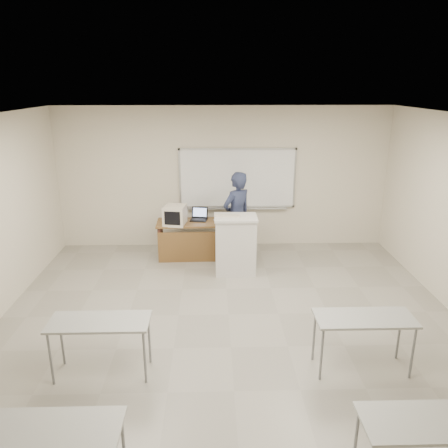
{
  "coord_description": "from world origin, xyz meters",
  "views": [
    {
      "loc": [
        -0.24,
        -5.13,
        3.43
      ],
      "look_at": [
        -0.03,
        2.2,
        1.06
      ],
      "focal_mm": 35.0,
      "sensor_mm": 36.0,
      "label": 1
    }
  ],
  "objects_px": {
    "whiteboard": "(237,179)",
    "podium": "(235,244)",
    "keyboard": "(227,216)",
    "instructor_desk": "(188,234)",
    "mouse": "(216,220)",
    "crt_monitor": "(175,215)",
    "presenter": "(237,217)",
    "laptop": "(199,217)"
  },
  "relations": [
    {
      "from": "whiteboard",
      "to": "podium",
      "type": "height_order",
      "value": "whiteboard"
    },
    {
      "from": "whiteboard",
      "to": "keyboard",
      "type": "relative_size",
      "value": 5.39
    },
    {
      "from": "podium",
      "to": "keyboard",
      "type": "relative_size",
      "value": 2.39
    },
    {
      "from": "instructor_desk",
      "to": "mouse",
      "type": "xyz_separation_m",
      "value": [
        0.55,
        0.16,
        0.25
      ]
    },
    {
      "from": "whiteboard",
      "to": "mouse",
      "type": "xyz_separation_m",
      "value": [
        -0.47,
        -0.62,
        -0.71
      ]
    },
    {
      "from": "whiteboard",
      "to": "crt_monitor",
      "type": "distance_m",
      "value": 1.6
    },
    {
      "from": "instructor_desk",
      "to": "mouse",
      "type": "relative_size",
      "value": 12.17
    },
    {
      "from": "whiteboard",
      "to": "podium",
      "type": "relative_size",
      "value": 2.25
    },
    {
      "from": "keyboard",
      "to": "mouse",
      "type": "bearing_deg",
      "value": 110.7
    },
    {
      "from": "whiteboard",
      "to": "keyboard",
      "type": "distance_m",
      "value": 1.52
    },
    {
      "from": "crt_monitor",
      "to": "mouse",
      "type": "height_order",
      "value": "crt_monitor"
    },
    {
      "from": "keyboard",
      "to": "presenter",
      "type": "bearing_deg",
      "value": 77.36
    },
    {
      "from": "instructor_desk",
      "to": "keyboard",
      "type": "bearing_deg",
      "value": -42.79
    },
    {
      "from": "whiteboard",
      "to": "laptop",
      "type": "bearing_deg",
      "value": -147.7
    },
    {
      "from": "mouse",
      "to": "whiteboard",
      "type": "bearing_deg",
      "value": 53.54
    },
    {
      "from": "whiteboard",
      "to": "keyboard",
      "type": "height_order",
      "value": "whiteboard"
    },
    {
      "from": "instructor_desk",
      "to": "laptop",
      "type": "relative_size",
      "value": 3.87
    },
    {
      "from": "mouse",
      "to": "instructor_desk",
      "type": "bearing_deg",
      "value": -162.84
    },
    {
      "from": "podium",
      "to": "crt_monitor",
      "type": "relative_size",
      "value": 2.4
    },
    {
      "from": "keyboard",
      "to": "presenter",
      "type": "distance_m",
      "value": 0.66
    },
    {
      "from": "instructor_desk",
      "to": "presenter",
      "type": "bearing_deg",
      "value": -5.93
    },
    {
      "from": "whiteboard",
      "to": "presenter",
      "type": "relative_size",
      "value": 1.37
    },
    {
      "from": "crt_monitor",
      "to": "presenter",
      "type": "relative_size",
      "value": 0.25
    },
    {
      "from": "crt_monitor",
      "to": "mouse",
      "type": "xyz_separation_m",
      "value": [
        0.8,
        0.17,
        -0.17
      ]
    },
    {
      "from": "laptop",
      "to": "mouse",
      "type": "relative_size",
      "value": 3.14
    },
    {
      "from": "presenter",
      "to": "whiteboard",
      "type": "bearing_deg",
      "value": -131.69
    },
    {
      "from": "whiteboard",
      "to": "mouse",
      "type": "relative_size",
      "value": 23.65
    },
    {
      "from": "laptop",
      "to": "mouse",
      "type": "bearing_deg",
      "value": -6.76
    },
    {
      "from": "podium",
      "to": "crt_monitor",
      "type": "bearing_deg",
      "value": 149.84
    },
    {
      "from": "mouse",
      "to": "podium",
      "type": "bearing_deg",
      "value": -65.9
    },
    {
      "from": "podium",
      "to": "keyboard",
      "type": "bearing_deg",
      "value": 174.06
    },
    {
      "from": "whiteboard",
      "to": "crt_monitor",
      "type": "xyz_separation_m",
      "value": [
        -1.27,
        -0.79,
        -0.54
      ]
    },
    {
      "from": "whiteboard",
      "to": "keyboard",
      "type": "bearing_deg",
      "value": -100.24
    },
    {
      "from": "keyboard",
      "to": "presenter",
      "type": "xyz_separation_m",
      "value": [
        0.21,
        0.6,
        -0.21
      ]
    },
    {
      "from": "crt_monitor",
      "to": "laptop",
      "type": "distance_m",
      "value": 0.54
    },
    {
      "from": "instructor_desk",
      "to": "presenter",
      "type": "height_order",
      "value": "presenter"
    },
    {
      "from": "podium",
      "to": "laptop",
      "type": "xyz_separation_m",
      "value": [
        -0.71,
        0.95,
        0.25
      ]
    },
    {
      "from": "laptop",
      "to": "presenter",
      "type": "xyz_separation_m",
      "value": [
        0.77,
        -0.34,
        0.1
      ]
    },
    {
      "from": "keyboard",
      "to": "podium",
      "type": "bearing_deg",
      "value": 0.5
    },
    {
      "from": "podium",
      "to": "crt_monitor",
      "type": "height_order",
      "value": "crt_monitor"
    },
    {
      "from": "instructor_desk",
      "to": "crt_monitor",
      "type": "height_order",
      "value": "crt_monitor"
    },
    {
      "from": "podium",
      "to": "mouse",
      "type": "relative_size",
      "value": 10.5
    }
  ]
}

